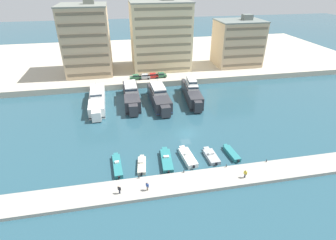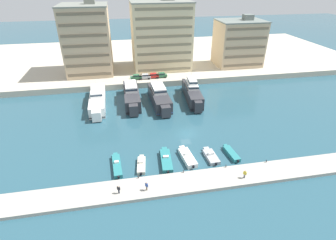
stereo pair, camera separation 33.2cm
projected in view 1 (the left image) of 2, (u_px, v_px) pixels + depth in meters
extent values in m
plane|color=#285160|center=(186.00, 133.00, 65.14)|extent=(400.00, 400.00, 0.00)
cube|color=#BCB29E|center=(151.00, 57.00, 121.79)|extent=(180.00, 70.00, 2.02)
cube|color=#A8A399|center=(209.00, 180.00, 49.87)|extent=(120.00, 5.63, 0.69)
cube|color=white|center=(97.00, 100.00, 78.89)|extent=(4.82, 19.68, 3.16)
cube|color=white|center=(96.00, 116.00, 69.64)|extent=(2.46, 2.24, 2.69)
cube|color=black|center=(98.00, 103.00, 79.38)|extent=(4.87, 19.87, 0.24)
cube|color=white|center=(96.00, 91.00, 79.05)|extent=(3.60, 8.30, 1.35)
cube|color=#233342|center=(96.00, 91.00, 78.98)|extent=(3.65, 8.38, 0.49)
cylinder|color=silver|center=(96.00, 85.00, 79.33)|extent=(0.16, 0.16, 1.80)
cube|color=white|center=(98.00, 89.00, 87.98)|extent=(3.74, 0.98, 0.20)
cube|color=#333338|center=(131.00, 96.00, 80.49)|extent=(4.54, 17.64, 3.72)
cube|color=#333338|center=(134.00, 110.00, 72.01)|extent=(2.46, 2.24, 3.17)
cube|color=black|center=(132.00, 100.00, 81.08)|extent=(4.59, 17.82, 0.24)
cube|color=white|center=(130.00, 86.00, 80.31)|extent=(3.51, 7.42, 1.69)
cube|color=#233342|center=(130.00, 86.00, 80.23)|extent=(3.56, 7.49, 0.61)
cylinder|color=silver|center=(130.00, 80.00, 80.42)|extent=(0.16, 0.16, 1.80)
cube|color=#333338|center=(130.00, 88.00, 88.86)|extent=(3.80, 0.92, 0.20)
cube|color=#333338|center=(159.00, 98.00, 79.62)|extent=(5.20, 16.72, 3.56)
cube|color=#333338|center=(165.00, 111.00, 71.61)|extent=(2.65, 2.42, 3.03)
cube|color=#334C7F|center=(159.00, 101.00, 80.18)|extent=(5.25, 16.88, 0.24)
cube|color=white|center=(158.00, 88.00, 79.42)|extent=(3.87, 7.07, 1.66)
cube|color=#233342|center=(158.00, 88.00, 79.34)|extent=(3.92, 7.14, 0.60)
cylinder|color=silver|center=(157.00, 82.00, 79.47)|extent=(0.16, 0.16, 1.80)
cube|color=#333338|center=(154.00, 90.00, 87.47)|extent=(4.01, 1.02, 0.20)
cube|color=#333338|center=(192.00, 94.00, 82.13)|extent=(5.36, 17.58, 3.80)
cube|color=#333338|center=(198.00, 107.00, 73.79)|extent=(2.31, 2.13, 3.23)
cube|color=black|center=(192.00, 97.00, 82.73)|extent=(5.41, 17.76, 0.24)
cube|color=white|center=(191.00, 84.00, 82.01)|extent=(3.66, 7.50, 1.35)
cube|color=#233342|center=(191.00, 84.00, 81.95)|extent=(3.70, 7.58, 0.48)
cube|color=white|center=(192.00, 80.00, 81.36)|extent=(2.85, 5.85, 1.32)
cube|color=#233342|center=(192.00, 80.00, 81.30)|extent=(2.89, 5.91, 0.48)
cylinder|color=silver|center=(191.00, 74.00, 81.55)|extent=(0.16, 0.16, 1.80)
cube|color=#333338|center=(187.00, 86.00, 90.46)|extent=(3.39, 1.18, 0.20)
cube|color=teal|center=(117.00, 166.00, 53.27)|extent=(2.09, 7.14, 0.89)
cube|color=teal|center=(116.00, 155.00, 56.53)|extent=(0.94, 0.79, 0.76)
cube|color=silver|center=(117.00, 162.00, 53.41)|extent=(0.93, 0.66, 0.36)
cube|color=#283847|center=(117.00, 161.00, 53.62)|extent=(0.81, 0.13, 0.22)
cube|color=black|center=(119.00, 177.00, 50.06)|extent=(0.38, 0.30, 0.60)
cube|color=beige|center=(142.00, 166.00, 53.51)|extent=(2.21, 5.31, 0.77)
cube|color=beige|center=(142.00, 157.00, 56.04)|extent=(0.97, 0.82, 0.66)
cube|color=silver|center=(142.00, 162.00, 53.55)|extent=(0.95, 0.70, 0.48)
cube|color=#283847|center=(142.00, 161.00, 53.76)|extent=(0.81, 0.18, 0.29)
cube|color=black|center=(142.00, 174.00, 51.04)|extent=(0.39, 0.32, 0.60)
cube|color=teal|center=(167.00, 161.00, 54.67)|extent=(2.64, 7.32, 1.02)
cube|color=teal|center=(165.00, 150.00, 58.15)|extent=(1.23, 1.03, 0.87)
cube|color=silver|center=(166.00, 157.00, 54.80)|extent=(1.20, 0.69, 0.37)
cube|color=#283847|center=(166.00, 156.00, 55.01)|extent=(1.05, 0.16, 0.22)
cube|color=black|center=(169.00, 172.00, 51.32)|extent=(0.38, 0.31, 0.60)
cube|color=white|center=(188.00, 158.00, 55.56)|extent=(2.85, 6.45, 1.08)
cube|color=white|center=(182.00, 148.00, 58.53)|extent=(1.30, 1.10, 0.91)
cube|color=silver|center=(187.00, 154.00, 55.58)|extent=(1.25, 0.73, 0.43)
cube|color=#283847|center=(187.00, 153.00, 55.79)|extent=(1.09, 0.20, 0.26)
cube|color=black|center=(194.00, 167.00, 52.72)|extent=(0.39, 0.32, 0.60)
cube|color=#9EA3A8|center=(212.00, 157.00, 56.08)|extent=(2.47, 5.08, 0.80)
cube|color=#9EA3A8|center=(207.00, 149.00, 58.56)|extent=(1.26, 1.05, 0.68)
cube|color=silver|center=(211.00, 153.00, 56.08)|extent=(1.24, 0.67, 0.53)
cube|color=#283847|center=(211.00, 152.00, 56.28)|extent=(1.10, 0.14, 0.32)
cube|color=black|center=(217.00, 164.00, 53.75)|extent=(0.37, 0.30, 0.60)
cube|color=teal|center=(232.00, 154.00, 56.98)|extent=(2.06, 5.46, 0.90)
cube|color=teal|center=(225.00, 146.00, 59.49)|extent=(0.93, 0.79, 0.76)
cube|color=black|center=(238.00, 161.00, 54.51)|extent=(0.38, 0.31, 0.60)
cube|color=#2D6642|center=(135.00, 78.00, 92.52)|extent=(4.11, 1.72, 0.80)
cube|color=#2D6642|center=(136.00, 76.00, 92.18)|extent=(2.11, 1.57, 0.68)
cube|color=#1E2833|center=(136.00, 76.00, 92.18)|extent=(2.07, 1.59, 0.37)
cylinder|color=black|center=(132.00, 80.00, 91.76)|extent=(0.64, 0.22, 0.64)
cylinder|color=black|center=(132.00, 78.00, 93.22)|extent=(0.64, 0.22, 0.64)
cylinder|color=black|center=(140.00, 79.00, 92.19)|extent=(0.64, 0.22, 0.64)
cylinder|color=black|center=(139.00, 78.00, 93.66)|extent=(0.64, 0.22, 0.64)
cube|color=#B7BCC1|center=(144.00, 77.00, 93.00)|extent=(4.19, 1.93, 0.80)
cube|color=#B7BCC1|center=(145.00, 75.00, 92.65)|extent=(2.19, 1.68, 0.68)
cube|color=#1E2833|center=(145.00, 75.00, 92.65)|extent=(2.15, 1.69, 0.37)
cylinder|color=black|center=(141.00, 79.00, 92.30)|extent=(0.65, 0.26, 0.64)
cylinder|color=black|center=(141.00, 77.00, 93.77)|extent=(0.65, 0.26, 0.64)
cylinder|color=black|center=(148.00, 79.00, 92.61)|extent=(0.65, 0.26, 0.64)
cylinder|color=black|center=(148.00, 77.00, 94.08)|extent=(0.65, 0.26, 0.64)
cube|color=red|center=(152.00, 76.00, 93.70)|extent=(4.10, 1.71, 0.80)
cube|color=red|center=(153.00, 74.00, 93.37)|extent=(2.10, 1.56, 0.68)
cube|color=#1E2833|center=(153.00, 74.00, 93.37)|extent=(2.06, 1.58, 0.37)
cylinder|color=black|center=(149.00, 78.00, 92.94)|extent=(0.64, 0.22, 0.64)
cylinder|color=black|center=(148.00, 77.00, 94.41)|extent=(0.64, 0.22, 0.64)
cylinder|color=black|center=(157.00, 78.00, 93.38)|extent=(0.64, 0.22, 0.64)
cylinder|color=black|center=(156.00, 76.00, 94.84)|extent=(0.64, 0.22, 0.64)
cube|color=#2D6642|center=(161.00, 76.00, 94.28)|extent=(4.14, 1.80, 0.80)
cube|color=#2D6642|center=(161.00, 74.00, 93.95)|extent=(2.14, 1.61, 0.68)
cube|color=#1E2833|center=(161.00, 74.00, 93.95)|extent=(2.10, 1.63, 0.37)
cylinder|color=black|center=(157.00, 78.00, 93.50)|extent=(0.65, 0.24, 0.64)
cylinder|color=black|center=(157.00, 76.00, 94.95)|extent=(0.65, 0.24, 0.64)
cylinder|color=black|center=(165.00, 77.00, 94.00)|extent=(0.65, 0.24, 0.64)
cylinder|color=black|center=(164.00, 76.00, 95.46)|extent=(0.65, 0.24, 0.64)
cube|color=#C6AD89|center=(87.00, 40.00, 94.93)|extent=(16.14, 17.48, 23.42)
cube|color=#6D5F4B|center=(89.00, 75.00, 92.21)|extent=(14.85, 0.24, 0.90)
cube|color=#6D5F4B|center=(88.00, 66.00, 90.59)|extent=(14.85, 0.24, 0.90)
cube|color=#6D5F4B|center=(86.00, 56.00, 88.96)|extent=(14.85, 0.24, 0.90)
cube|color=#6D5F4B|center=(85.00, 46.00, 87.34)|extent=(14.85, 0.24, 0.90)
cube|color=#6D5F4B|center=(83.00, 36.00, 85.72)|extent=(14.85, 0.24, 0.90)
cube|color=#6D5F4B|center=(82.00, 25.00, 84.09)|extent=(14.85, 0.24, 0.90)
cube|color=#6D5F4B|center=(80.00, 14.00, 82.47)|extent=(14.85, 0.24, 0.90)
cube|color=gray|center=(82.00, 5.00, 89.15)|extent=(16.46, 17.83, 0.40)
cube|color=gray|center=(89.00, 1.00, 88.96)|extent=(3.60, 3.20, 2.00)
cube|color=beige|center=(160.00, 36.00, 100.20)|extent=(21.55, 17.12, 24.05)
cube|color=#7E7359|center=(164.00, 70.00, 97.87)|extent=(19.83, 0.24, 0.90)
cube|color=#7E7359|center=(164.00, 62.00, 96.41)|extent=(19.83, 0.24, 0.90)
cube|color=#7E7359|center=(164.00, 54.00, 94.95)|extent=(19.83, 0.24, 0.90)
cube|color=#7E7359|center=(164.00, 45.00, 93.50)|extent=(19.83, 0.24, 0.90)
cube|color=#7E7359|center=(164.00, 37.00, 92.04)|extent=(19.83, 0.24, 0.90)
cube|color=#7E7359|center=(164.00, 28.00, 90.58)|extent=(19.83, 0.24, 0.90)
cube|color=#7E7359|center=(164.00, 18.00, 89.12)|extent=(19.83, 0.24, 0.90)
cube|color=#7E7359|center=(164.00, 9.00, 87.66)|extent=(19.83, 0.24, 0.90)
cube|color=gray|center=(159.00, 1.00, 94.27)|extent=(21.98, 17.46, 0.40)
cube|color=#C6AD89|center=(238.00, 43.00, 104.73)|extent=(17.47, 13.34, 16.95)
cube|color=#6D5F4B|center=(242.00, 65.00, 102.21)|extent=(16.07, 0.24, 0.90)
cube|color=#6D5F4B|center=(244.00, 56.00, 100.56)|extent=(16.07, 0.24, 0.90)
cube|color=#6D5F4B|center=(245.00, 48.00, 98.92)|extent=(16.07, 0.24, 0.90)
cube|color=#6D5F4B|center=(246.00, 38.00, 97.27)|extent=(16.07, 0.24, 0.90)
cube|color=#6D5F4B|center=(248.00, 29.00, 95.63)|extent=(16.07, 0.24, 0.90)
cube|color=slate|center=(240.00, 21.00, 100.52)|extent=(17.82, 13.61, 0.40)
cube|color=slate|center=(247.00, 17.00, 100.37)|extent=(3.60, 3.20, 2.00)
cylinder|color=#282D3D|center=(244.00, 176.00, 49.77)|extent=(0.14, 0.14, 0.85)
cylinder|color=#282D3D|center=(245.00, 176.00, 49.68)|extent=(0.14, 0.14, 0.85)
cube|color=yellow|center=(245.00, 173.00, 49.36)|extent=(0.49, 0.51, 0.65)
cylinder|color=yellow|center=(244.00, 172.00, 49.54)|extent=(0.10, 0.10, 0.65)
cylinder|color=yellow|center=(247.00, 173.00, 49.23)|extent=(0.10, 0.10, 0.65)
sphere|color=#A87A5B|center=(246.00, 171.00, 49.14)|extent=(0.23, 0.23, 0.23)
cylinder|color=#282D3D|center=(120.00, 192.00, 46.07)|extent=(0.13, 0.13, 0.83)
cylinder|color=#282D3D|center=(119.00, 191.00, 46.12)|extent=(0.13, 0.13, 0.83)
cube|color=#232328|center=(119.00, 188.00, 45.74)|extent=(0.51, 0.44, 0.64)
cylinder|color=#232328|center=(121.00, 189.00, 45.67)|extent=(0.10, 0.10, 0.64)
cylinder|color=#232328|center=(118.00, 188.00, 45.86)|extent=(0.10, 0.10, 0.64)
sphere|color=beige|center=(119.00, 187.00, 45.53)|extent=(0.23, 0.23, 0.23)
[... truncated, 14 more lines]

